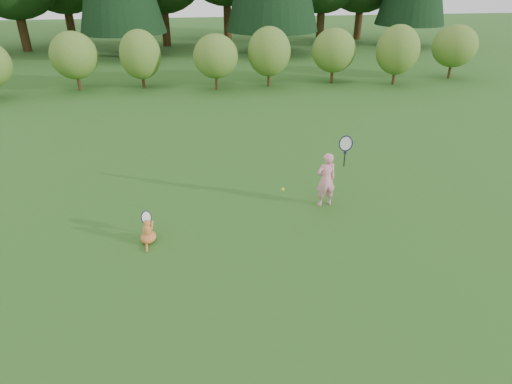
{
  "coord_description": "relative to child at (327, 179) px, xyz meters",
  "views": [
    {
      "loc": [
        -1.08,
        -7.25,
        4.89
      ],
      "look_at": [
        0.2,
        0.8,
        0.7
      ],
      "focal_mm": 30.0,
      "sensor_mm": 36.0,
      "label": 1
    }
  ],
  "objects": [
    {
      "name": "shrub_row",
      "position": [
        -1.91,
        11.76,
        0.71
      ],
      "size": [
        28.0,
        3.0,
        2.8
      ],
      "primitive_type": null,
      "color": "#4C7223",
      "rests_on": "ground"
    },
    {
      "name": "cat",
      "position": [
        -4.01,
        -0.93,
        -0.42
      ],
      "size": [
        0.48,
        0.76,
        0.69
      ],
      "rotation": [
        0.0,
        0.0,
        -0.33
      ],
      "color": "#B45D22",
      "rests_on": "ground"
    },
    {
      "name": "tennis_ball",
      "position": [
        -1.23,
        -0.91,
        0.27
      ],
      "size": [
        0.07,
        0.07,
        0.07
      ],
      "color": "#B7D819",
      "rests_on": "ground"
    },
    {
      "name": "child",
      "position": [
        0.0,
        0.0,
        0.0
      ],
      "size": [
        0.74,
        0.41,
        1.96
      ],
      "rotation": [
        0.0,
        0.0,
        3.28
      ],
      "color": "pink",
      "rests_on": "ground"
    },
    {
      "name": "ground",
      "position": [
        -1.91,
        -1.24,
        -0.69
      ],
      "size": [
        100.0,
        100.0,
        0.0
      ],
      "primitive_type": "plane",
      "color": "#1E4D15",
      "rests_on": "ground"
    }
  ]
}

